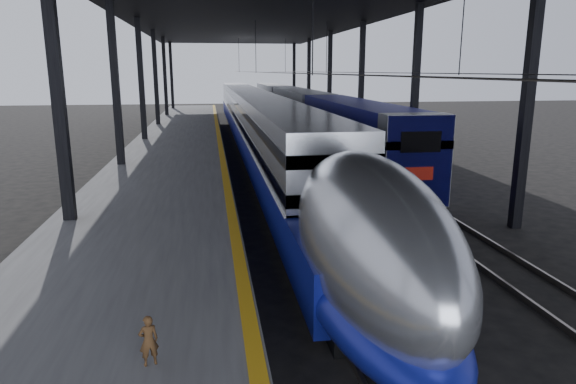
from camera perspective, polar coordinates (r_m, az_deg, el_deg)
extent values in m
plane|color=black|center=(12.89, -2.02, -12.39)|extent=(160.00, 160.00, 0.00)
cube|color=#4C4C4F|center=(32.03, -12.49, 3.86)|extent=(6.00, 80.00, 1.00)
cube|color=#CC9313|center=(31.88, -7.50, 4.94)|extent=(0.30, 80.00, 0.01)
cube|color=slate|center=(32.12, -3.91, 3.41)|extent=(0.08, 80.00, 0.16)
cube|color=slate|center=(32.27, -1.36, 3.49)|extent=(0.08, 80.00, 0.16)
cube|color=slate|center=(32.91, 4.82, 3.64)|extent=(0.08, 80.00, 0.16)
cube|color=slate|center=(33.27, 7.24, 3.68)|extent=(0.08, 80.00, 0.16)
cube|color=black|center=(17.18, -24.08, 8.54)|extent=(0.35, 0.35, 9.00)
cube|color=black|center=(19.84, 25.03, 8.94)|extent=(0.35, 0.35, 9.00)
cube|color=black|center=(26.94, -18.55, 10.33)|extent=(0.35, 0.35, 9.00)
cube|color=black|center=(28.72, 13.93, 10.76)|extent=(0.35, 0.35, 9.00)
cube|color=black|center=(36.83, -15.96, 11.13)|extent=(0.35, 0.35, 9.00)
cube|color=black|center=(38.15, 8.13, 11.56)|extent=(0.35, 0.35, 9.00)
cube|color=black|center=(46.77, -14.46, 11.58)|extent=(0.35, 0.35, 9.00)
cube|color=black|center=(47.82, 4.64, 11.98)|extent=(0.35, 0.35, 9.00)
cube|color=black|center=(56.73, -13.48, 11.87)|extent=(0.35, 0.35, 9.00)
cube|color=black|center=(57.59, 2.32, 12.23)|extent=(0.35, 0.35, 9.00)
cube|color=black|center=(66.70, -12.80, 12.07)|extent=(0.35, 0.35, 9.00)
cube|color=black|center=(67.44, 0.68, 12.40)|extent=(0.35, 0.35, 9.00)
cube|color=black|center=(31.91, -3.00, 19.89)|extent=(18.00, 75.00, 0.45)
cylinder|color=slate|center=(31.72, -2.73, 13.14)|extent=(0.03, 74.00, 0.03)
cylinder|color=slate|center=(32.62, 6.27, 13.09)|extent=(0.03, 74.00, 0.03)
cube|color=#AAACB1|center=(41.98, -4.15, 8.58)|extent=(2.70, 57.00, 3.73)
cube|color=navy|center=(40.60, -3.95, 6.77)|extent=(2.78, 62.00, 1.44)
cube|color=silver|center=(42.01, -4.14, 8.01)|extent=(2.80, 57.00, 0.09)
cube|color=black|center=(41.90, -4.17, 10.04)|extent=(2.74, 57.00, 0.39)
cube|color=black|center=(41.98, -4.15, 8.58)|extent=(2.74, 57.00, 0.39)
ellipsoid|color=#AAACB1|center=(11.31, 8.86, -5.35)|extent=(2.70, 8.40, 3.73)
ellipsoid|color=navy|center=(11.70, 8.67, -10.33)|extent=(2.78, 8.40, 1.58)
ellipsoid|color=black|center=(8.77, 14.11, -6.03)|extent=(1.40, 2.20, 0.84)
cube|color=black|center=(12.01, 8.55, -13.53)|extent=(2.05, 2.60, 0.40)
cube|color=black|center=(32.82, -2.75, 3.85)|extent=(2.05, 2.60, 0.40)
cube|color=navy|center=(29.76, 7.67, 6.24)|extent=(2.78, 18.00, 3.77)
cube|color=gray|center=(21.90, 13.80, 3.46)|extent=(2.83, 1.20, 3.82)
cube|color=black|center=(21.21, 14.55, 5.41)|extent=(1.69, 0.06, 0.84)
cube|color=#B5190D|center=(21.42, 14.35, 1.99)|extent=(1.19, 0.06, 0.55)
cube|color=gray|center=(48.20, 1.32, 9.03)|extent=(2.78, 18.00, 3.77)
cube|color=gray|center=(66.96, -1.53, 10.24)|extent=(2.78, 18.00, 3.77)
cube|color=black|center=(24.45, 11.45, 0.26)|extent=(2.18, 2.40, 0.36)
cube|color=black|center=(45.44, 1.96, 6.48)|extent=(2.18, 2.40, 0.36)
imported|color=#4D3119|center=(8.75, -15.24, -15.63)|extent=(0.36, 0.29, 0.85)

